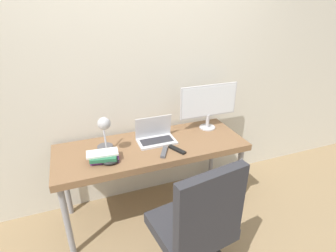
{
  "coord_description": "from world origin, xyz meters",
  "views": [
    {
      "loc": [
        -0.6,
        -1.69,
        1.94
      ],
      "look_at": [
        0.15,
        0.29,
        0.95
      ],
      "focal_mm": 28.0,
      "sensor_mm": 36.0,
      "label": 1
    }
  ],
  "objects_px": {
    "laptop": "(156,136)",
    "game_controller": "(111,161)",
    "monitor": "(209,103)",
    "desk_lamp": "(104,129)",
    "office_chair": "(198,222)",
    "book_stack": "(104,157)"
  },
  "relations": [
    {
      "from": "office_chair",
      "to": "book_stack",
      "type": "height_order",
      "value": "office_chair"
    },
    {
      "from": "monitor",
      "to": "laptop",
      "type": "bearing_deg",
      "value": -171.98
    },
    {
      "from": "monitor",
      "to": "game_controller",
      "type": "distance_m",
      "value": 1.12
    },
    {
      "from": "monitor",
      "to": "game_controller",
      "type": "relative_size",
      "value": 4.31
    },
    {
      "from": "monitor",
      "to": "game_controller",
      "type": "xyz_separation_m",
      "value": [
        -1.05,
        -0.31,
        -0.25
      ]
    },
    {
      "from": "office_chair",
      "to": "game_controller",
      "type": "bearing_deg",
      "value": 123.98
    },
    {
      "from": "laptop",
      "to": "book_stack",
      "type": "distance_m",
      "value": 0.53
    },
    {
      "from": "laptop",
      "to": "game_controller",
      "type": "height_order",
      "value": "laptop"
    },
    {
      "from": "monitor",
      "to": "book_stack",
      "type": "distance_m",
      "value": 1.15
    },
    {
      "from": "office_chair",
      "to": "game_controller",
      "type": "xyz_separation_m",
      "value": [
        -0.46,
        0.68,
        0.19
      ]
    },
    {
      "from": "office_chair",
      "to": "game_controller",
      "type": "relative_size",
      "value": 7.61
    },
    {
      "from": "desk_lamp",
      "to": "monitor",
      "type": "bearing_deg",
      "value": 7.88
    },
    {
      "from": "office_chair",
      "to": "book_stack",
      "type": "distance_m",
      "value": 0.91
    },
    {
      "from": "laptop",
      "to": "book_stack",
      "type": "xyz_separation_m",
      "value": [
        -0.5,
        -0.17,
        -0.01
      ]
    },
    {
      "from": "desk_lamp",
      "to": "office_chair",
      "type": "relative_size",
      "value": 0.32
    },
    {
      "from": "laptop",
      "to": "office_chair",
      "type": "height_order",
      "value": "office_chair"
    },
    {
      "from": "laptop",
      "to": "desk_lamp",
      "type": "bearing_deg",
      "value": -172.3
    },
    {
      "from": "laptop",
      "to": "game_controller",
      "type": "distance_m",
      "value": 0.51
    },
    {
      "from": "desk_lamp",
      "to": "office_chair",
      "type": "distance_m",
      "value": 1.04
    },
    {
      "from": "laptop",
      "to": "office_chair",
      "type": "relative_size",
      "value": 0.33
    },
    {
      "from": "book_stack",
      "to": "laptop",
      "type": "bearing_deg",
      "value": 19.05
    },
    {
      "from": "monitor",
      "to": "desk_lamp",
      "type": "distance_m",
      "value": 1.06
    }
  ]
}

